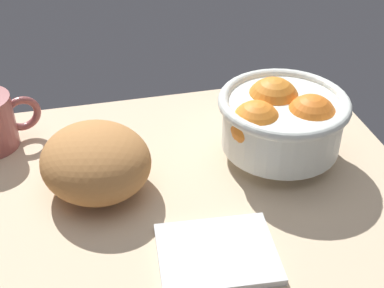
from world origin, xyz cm
name	(u,v)px	position (x,y,z in cm)	size (l,w,h in cm)	color
ground_plane	(178,196)	(0.00, 0.00, -1.50)	(68.69, 52.56, 3.00)	beige
fruit_bowl	(281,120)	(16.62, 3.73, 6.81)	(19.34, 19.34, 12.00)	white
bread_loaf	(96,161)	(-10.95, 2.61, 4.72)	(16.26, 15.04, 9.45)	#BA7B42
napkin_folded	(217,253)	(2.04, -13.97, 0.50)	(14.51, 11.57, 1.01)	silver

